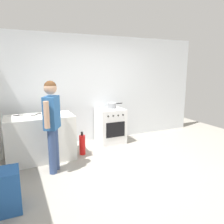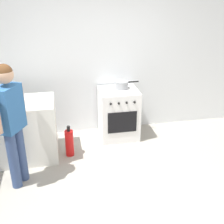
{
  "view_description": "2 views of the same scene",
  "coord_description": "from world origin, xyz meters",
  "px_view_note": "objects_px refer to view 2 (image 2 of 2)",
  "views": [
    {
      "loc": [
        -1.78,
        -3.2,
        1.82
      ],
      "look_at": [
        -0.03,
        0.63,
        0.97
      ],
      "focal_mm": 35.0,
      "sensor_mm": 36.0,
      "label": 1
    },
    {
      "loc": [
        -0.59,
        -2.7,
        2.39
      ],
      "look_at": [
        0.05,
        0.6,
        0.9
      ],
      "focal_mm": 45.0,
      "sensor_mm": 36.0,
      "label": 2
    }
  ],
  "objects_px": {
    "oven_left": "(118,113)",
    "person": "(11,117)",
    "knife_chef": "(16,96)",
    "knife_utility": "(6,100)",
    "fire_extinguisher": "(69,143)",
    "pot": "(122,85)"
  },
  "relations": [
    {
      "from": "oven_left",
      "to": "person",
      "type": "distance_m",
      "value": 1.94
    },
    {
      "from": "oven_left",
      "to": "knife_chef",
      "type": "bearing_deg",
      "value": -175.5
    },
    {
      "from": "oven_left",
      "to": "knife_utility",
      "type": "height_order",
      "value": "knife_utility"
    },
    {
      "from": "knife_utility",
      "to": "fire_extinguisher",
      "type": "bearing_deg",
      "value": -12.93
    },
    {
      "from": "pot",
      "to": "person",
      "type": "xyz_separation_m",
      "value": [
        -1.62,
        -1.09,
        0.05
      ]
    },
    {
      "from": "person",
      "to": "fire_extinguisher",
      "type": "distance_m",
      "value": 1.16
    },
    {
      "from": "knife_utility",
      "to": "knife_chef",
      "type": "bearing_deg",
      "value": 52.1
    },
    {
      "from": "pot",
      "to": "knife_chef",
      "type": "bearing_deg",
      "value": -173.65
    },
    {
      "from": "knife_chef",
      "to": "person",
      "type": "distance_m",
      "value": 0.91
    },
    {
      "from": "knife_chef",
      "to": "person",
      "type": "bearing_deg",
      "value": -86.65
    },
    {
      "from": "pot",
      "to": "knife_utility",
      "type": "xyz_separation_m",
      "value": [
        -1.8,
        -0.34,
        -0.01
      ]
    },
    {
      "from": "pot",
      "to": "fire_extinguisher",
      "type": "height_order",
      "value": "pot"
    },
    {
      "from": "pot",
      "to": "person",
      "type": "relative_size",
      "value": 0.25
    },
    {
      "from": "person",
      "to": "knife_chef",
      "type": "bearing_deg",
      "value": 93.35
    },
    {
      "from": "knife_utility",
      "to": "pot",
      "type": "bearing_deg",
      "value": 10.74
    },
    {
      "from": "oven_left",
      "to": "knife_chef",
      "type": "distance_m",
      "value": 1.68
    },
    {
      "from": "fire_extinguisher",
      "to": "pot",
      "type": "bearing_deg",
      "value": 29.88
    },
    {
      "from": "person",
      "to": "fire_extinguisher",
      "type": "bearing_deg",
      "value": 38.95
    },
    {
      "from": "knife_chef",
      "to": "oven_left",
      "type": "bearing_deg",
      "value": 4.5
    },
    {
      "from": "pot",
      "to": "fire_extinguisher",
      "type": "xyz_separation_m",
      "value": [
        -0.94,
        -0.54,
        -0.7
      ]
    },
    {
      "from": "oven_left",
      "to": "pot",
      "type": "height_order",
      "value": "pot"
    },
    {
      "from": "pot",
      "to": "fire_extinguisher",
      "type": "distance_m",
      "value": 1.28
    }
  ]
}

